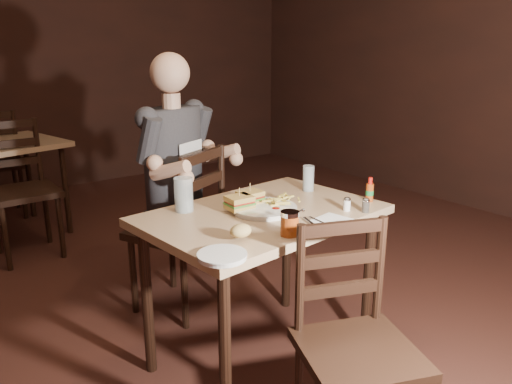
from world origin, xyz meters
TOP-DOWN VIEW (x-y plane):
  - room_shell at (0.00, 0.00)m, footprint 7.00×7.00m
  - main_table at (-0.09, -0.32)m, footprint 1.13×0.81m
  - bg_table at (-0.69, 2.26)m, footprint 0.95×0.95m
  - chair_far at (-0.17, 0.39)m, footprint 0.61×0.63m
  - chair_near at (-0.18, -1.01)m, footprint 0.54×0.56m
  - bg_chair_near at (-0.69, 1.71)m, footprint 0.46×0.50m
  - diner at (-0.15, 0.34)m, footprint 0.69×0.63m
  - dinner_plate at (-0.08, -0.32)m, footprint 0.32×0.32m
  - sandwich_left at (-0.18, -0.27)m, footprint 0.12×0.10m
  - sandwich_right at (-0.10, -0.23)m, footprint 0.11×0.09m
  - fries_pile at (0.03, -0.32)m, footprint 0.24×0.18m
  - ketchup_dollop at (-0.06, -0.38)m, footprint 0.04×0.04m
  - glass_left at (-0.37, -0.10)m, footprint 0.09×0.09m
  - glass_right at (0.31, -0.20)m, footprint 0.06×0.06m
  - hot_sauce at (0.42, -0.51)m, footprint 0.04×0.04m
  - salt_shaker at (0.22, -0.55)m, footprint 0.04×0.04m
  - pepper_shaker at (0.28, -0.61)m, footprint 0.04×0.04m
  - syrup_dispenser at (-0.19, -0.62)m, footprint 0.08×0.08m
  - napkin at (0.07, -0.61)m, footprint 0.18×0.17m
  - knife at (0.01, -0.61)m, footprint 0.03×0.19m
  - fork at (-0.04, -0.59)m, footprint 0.07×0.17m
  - side_plate at (-0.53, -0.65)m, footprint 0.19×0.19m
  - bread_roll at (-0.37, -0.55)m, footprint 0.10×0.08m

SIDE VIEW (x-z plane):
  - chair_near at x=-0.18m, z-range 0.00..0.88m
  - chair_far at x=-0.17m, z-range 0.00..0.97m
  - bg_chair_near at x=-0.69m, z-range 0.00..0.98m
  - main_table at x=-0.09m, z-range 0.29..1.06m
  - bg_table at x=-0.69m, z-range 0.30..1.07m
  - napkin at x=0.07m, z-range 0.77..0.77m
  - knife at x=0.01m, z-range 0.77..0.78m
  - fork at x=-0.04m, z-range 0.77..0.78m
  - side_plate at x=-0.53m, z-range 0.77..0.78m
  - dinner_plate at x=-0.08m, z-range 0.77..0.79m
  - ketchup_dollop at x=-0.06m, z-range 0.79..0.80m
  - salt_shaker at x=0.22m, z-range 0.77..0.83m
  - pepper_shaker at x=0.28m, z-range 0.77..0.83m
  - fries_pile at x=0.03m, z-range 0.79..0.82m
  - bread_roll at x=-0.37m, z-range 0.78..0.84m
  - syrup_dispenser at x=-0.19m, z-range 0.77..0.87m
  - hot_sauce at x=0.42m, z-range 0.77..0.89m
  - sandwich_right at x=-0.10m, z-range 0.79..0.88m
  - sandwich_left at x=-0.18m, z-range 0.79..0.89m
  - glass_right at x=0.31m, z-range 0.77..0.90m
  - glass_left at x=-0.37m, z-range 0.77..0.93m
  - diner at x=-0.15m, z-range 0.50..1.47m
  - room_shell at x=0.00m, z-range -2.10..4.90m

